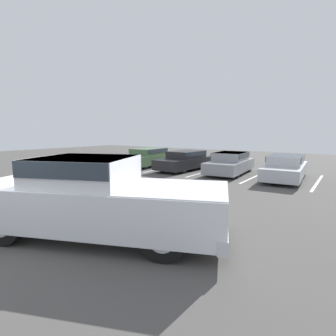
{
  "coord_description": "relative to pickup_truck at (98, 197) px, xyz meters",
  "views": [
    {
      "loc": [
        5.97,
        -3.12,
        2.46
      ],
      "look_at": [
        -0.01,
        5.43,
        1.0
      ],
      "focal_mm": 28.0,
      "sensor_mm": 36.0,
      "label": 1
    }
  ],
  "objects": [
    {
      "name": "ground_plane",
      "position": [
        -1.22,
        -0.82,
        -0.94
      ],
      "size": [
        60.0,
        60.0,
        0.0
      ],
      "primitive_type": "plane",
      "color": "#4C4947"
    },
    {
      "name": "stall_stripe_a",
      "position": [
        -8.44,
        10.45,
        -0.94
      ],
      "size": [
        0.12,
        4.93,
        0.01
      ],
      "primitive_type": "cube",
      "color": "white",
      "rests_on": "ground_plane"
    },
    {
      "name": "stall_stripe_b",
      "position": [
        -5.44,
        10.45,
        -0.94
      ],
      "size": [
        0.12,
        4.93,
        0.01
      ],
      "primitive_type": "cube",
      "color": "white",
      "rests_on": "ground_plane"
    },
    {
      "name": "stall_stripe_c",
      "position": [
        -2.44,
        10.45,
        -0.94
      ],
      "size": [
        0.12,
        4.93,
        0.01
      ],
      "primitive_type": "cube",
      "color": "white",
      "rests_on": "ground_plane"
    },
    {
      "name": "stall_stripe_d",
      "position": [
        0.56,
        10.45,
        -0.94
      ],
      "size": [
        0.12,
        4.93,
        0.01
      ],
      "primitive_type": "cube",
      "color": "white",
      "rests_on": "ground_plane"
    },
    {
      "name": "stall_stripe_e",
      "position": [
        3.56,
        10.45,
        -0.94
      ],
      "size": [
        0.12,
        4.93,
        0.01
      ],
      "primitive_type": "cube",
      "color": "white",
      "rests_on": "ground_plane"
    },
    {
      "name": "pickup_truck",
      "position": [
        0.0,
        0.0,
        0.0
      ],
      "size": [
        6.3,
        4.24,
        1.87
      ],
      "rotation": [
        0.0,
        0.0,
        0.4
      ],
      "color": "silver",
      "rests_on": "ground_plane"
    },
    {
      "name": "parked_sedan_a",
      "position": [
        -7.02,
        10.46,
        -0.26
      ],
      "size": [
        2.06,
        4.84,
        1.27
      ],
      "rotation": [
        0.0,
        0.0,
        -1.52
      ],
      "color": "#4C6B47",
      "rests_on": "ground_plane"
    },
    {
      "name": "parked_sedan_b",
      "position": [
        -3.93,
        10.5,
        -0.29
      ],
      "size": [
        1.96,
        4.77,
        1.22
      ],
      "rotation": [
        0.0,
        0.0,
        -1.62
      ],
      "color": "#232326",
      "rests_on": "ground_plane"
    },
    {
      "name": "parked_sedan_c",
      "position": [
        -0.96,
        10.57,
        -0.27
      ],
      "size": [
        2.07,
        4.39,
        1.26
      ],
      "rotation": [
        0.0,
        0.0,
        -1.5
      ],
      "color": "gray",
      "rests_on": "ground_plane"
    },
    {
      "name": "parked_sedan_d",
      "position": [
        2.06,
        10.51,
        -0.27
      ],
      "size": [
        2.05,
        4.84,
        1.26
      ],
      "rotation": [
        0.0,
        0.0,
        -1.5
      ],
      "color": "#B7BABF",
      "rests_on": "ground_plane"
    },
    {
      "name": "wheel_stop_curb",
      "position": [
        1.68,
        13.51,
        -0.87
      ],
      "size": [
        1.94,
        0.2,
        0.14
      ],
      "primitive_type": "cube",
      "color": "#B7B2A8",
      "rests_on": "ground_plane"
    }
  ]
}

